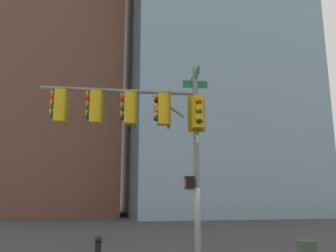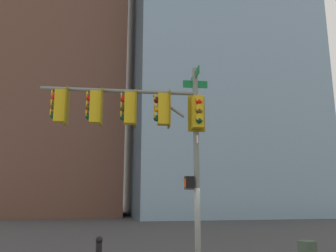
# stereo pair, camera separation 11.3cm
# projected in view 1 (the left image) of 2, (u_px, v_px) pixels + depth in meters

# --- Properties ---
(signal_pole_assembly) EXTENTS (1.28, 5.26, 6.41)m
(signal_pole_assembly) POSITION_uv_depth(u_px,v_px,m) (144.00, 119.00, 10.90)
(signal_pole_assembly) COLOR slate
(signal_pole_assembly) RESTS_ON ground_plane
(fire_hydrant) EXTENTS (0.34, 0.26, 0.87)m
(fire_hydrant) POSITION_uv_depth(u_px,v_px,m) (98.00, 248.00, 12.38)
(fire_hydrant) COLOR black
(fire_hydrant) RESTS_ON ground_plane
(building_brick_nearside) EXTENTS (20.50, 17.48, 55.02)m
(building_brick_nearside) POSITION_uv_depth(u_px,v_px,m) (61.00, 30.00, 53.30)
(building_brick_nearside) COLOR brown
(building_brick_nearside) RESTS_ON ground_plane
(building_brick_midblock) EXTENTS (16.40, 17.84, 49.24)m
(building_brick_midblock) POSITION_uv_depth(u_px,v_px,m) (187.00, 81.00, 67.89)
(building_brick_midblock) COLOR brown
(building_brick_midblock) RESTS_ON ground_plane
(building_brick_farside) EXTENTS (17.40, 18.35, 47.64)m
(building_brick_farside) POSITION_uv_depth(u_px,v_px,m) (183.00, 93.00, 72.45)
(building_brick_farside) COLOR #845B47
(building_brick_farside) RESTS_ON ground_plane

